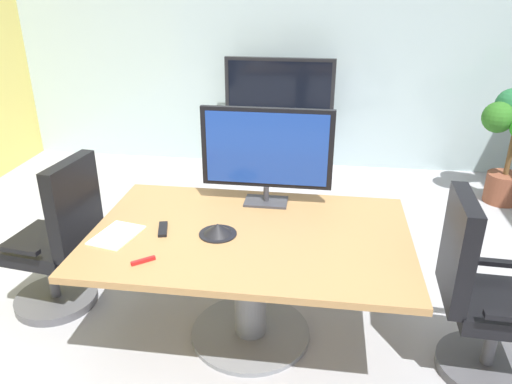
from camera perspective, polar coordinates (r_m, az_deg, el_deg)
name	(u,v)px	position (r m, az deg, el deg)	size (l,w,h in m)	color
ground_plane	(231,336)	(3.32, -2.89, -16.20)	(7.53, 7.53, 0.00)	#99999E
wall_back_glass_partition	(282,38)	(5.81, 3.05, 17.25)	(6.32, 0.10, 2.92)	#9EB2B7
conference_table	(250,260)	(3.00, -0.67, -7.87)	(1.86, 1.20, 0.75)	olive
office_chair_left	(59,248)	(3.57, -21.76, -6.03)	(0.62, 0.60, 1.09)	#4C4C51
office_chair_right	(481,304)	(3.07, 24.50, -11.71)	(0.60, 0.58, 1.09)	#4C4C51
tv_monitor	(267,151)	(3.14, 1.24, 4.76)	(0.84, 0.18, 0.64)	#333338
wall_display_unit	(279,135)	(5.68, 2.62, 6.55)	(1.20, 0.36, 1.31)	#B7BABC
potted_plant	(511,131)	(5.43, 27.35, 6.28)	(0.63, 0.55, 1.31)	brown
conference_phone	(218,230)	(2.88, -4.43, -4.36)	(0.22, 0.22, 0.07)	black
remote_control	(163,229)	(2.97, -10.68, -4.23)	(0.05, 0.17, 0.02)	black
whiteboard_marker	(143,261)	(2.68, -12.87, -7.73)	(0.13, 0.02, 0.02)	red
paper_notepad	(116,235)	(2.98, -15.78, -4.80)	(0.21, 0.30, 0.01)	white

